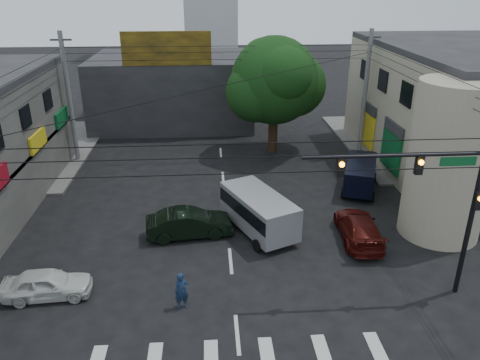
{
  "coord_description": "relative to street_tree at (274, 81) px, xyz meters",
  "views": [
    {
      "loc": [
        -0.85,
        -16.84,
        12.35
      ],
      "look_at": [
        0.59,
        4.0,
        3.31
      ],
      "focal_mm": 35.0,
      "sensor_mm": 36.0,
      "label": 1
    }
  ],
  "objects": [
    {
      "name": "ground",
      "position": [
        -4.0,
        -17.0,
        -5.47
      ],
      "size": [
        160.0,
        160.0,
        0.0
      ],
      "primitive_type": "plane",
      "color": "black",
      "rests_on": "ground"
    },
    {
      "name": "sidewalk_far_right",
      "position": [
        14.0,
        1.0,
        -5.4
      ],
      "size": [
        16.0,
        16.0,
        0.15
      ],
      "primitive_type": "cube",
      "color": "#514F4C",
      "rests_on": "ground"
    },
    {
      "name": "corner_column",
      "position": [
        7.0,
        -13.0,
        -1.47
      ],
      "size": [
        4.0,
        4.0,
        8.0
      ],
      "primitive_type": "cylinder",
      "color": "gray",
      "rests_on": "ground"
    },
    {
      "name": "building_far",
      "position": [
        -8.0,
        9.0,
        -2.47
      ],
      "size": [
        14.0,
        10.0,
        6.0
      ],
      "primitive_type": "cube",
      "color": "#232326",
      "rests_on": "ground"
    },
    {
      "name": "billboard",
      "position": [
        -8.0,
        4.1,
        1.83
      ],
      "size": [
        7.0,
        0.3,
        2.6
      ],
      "primitive_type": "cube",
      "color": "olive",
      "rests_on": "building_far"
    },
    {
      "name": "street_tree",
      "position": [
        0.0,
        0.0,
        0.0
      ],
      "size": [
        6.4,
        6.4,
        8.7
      ],
      "color": "black",
      "rests_on": "ground"
    },
    {
      "name": "traffic_gantry",
      "position": [
        3.82,
        -18.0,
        -0.64
      ],
      "size": [
        7.1,
        0.35,
        7.2
      ],
      "color": "black",
      "rests_on": "ground"
    },
    {
      "name": "utility_pole_far_left",
      "position": [
        -14.5,
        -1.0,
        -0.87
      ],
      "size": [
        0.32,
        0.32,
        9.2
      ],
      "primitive_type": "cylinder",
      "color": "#59595B",
      "rests_on": "ground"
    },
    {
      "name": "utility_pole_far_right",
      "position": [
        6.5,
        -1.0,
        -0.87
      ],
      "size": [
        0.32,
        0.32,
        9.2
      ],
      "primitive_type": "cylinder",
      "color": "#59595B",
      "rests_on": "ground"
    },
    {
      "name": "dark_sedan",
      "position": [
        -6.01,
        -12.48,
        -4.75
      ],
      "size": [
        2.59,
        4.78,
        1.45
      ],
      "primitive_type": "imported",
      "rotation": [
        0.0,
        0.0,
        1.69
      ],
      "color": "black",
      "rests_on": "ground"
    },
    {
      "name": "white_compact",
      "position": [
        -11.78,
        -17.14,
        -4.86
      ],
      "size": [
        1.92,
        3.81,
        1.24
      ],
      "primitive_type": "imported",
      "rotation": [
        0.0,
        0.0,
        1.63
      ],
      "color": "silver",
      "rests_on": "ground"
    },
    {
      "name": "maroon_sedan",
      "position": [
        2.63,
        -13.44,
        -4.8
      ],
      "size": [
        2.52,
        4.9,
        1.35
      ],
      "primitive_type": "imported",
      "rotation": [
        0.0,
        0.0,
        3.07
      ],
      "color": "#400C09",
      "rests_on": "ground"
    },
    {
      "name": "silver_minivan",
      "position": [
        -2.39,
        -12.28,
        -4.41
      ],
      "size": [
        6.49,
        5.76,
        2.13
      ],
      "primitive_type": null,
      "rotation": [
        0.0,
        0.0,
        1.99
      ],
      "color": "#94969B",
      "rests_on": "ground"
    },
    {
      "name": "navy_van",
      "position": [
        4.57,
        -7.34,
        -4.56
      ],
      "size": [
        5.68,
        4.72,
        1.82
      ],
      "primitive_type": null,
      "rotation": [
        0.0,
        0.0,
        1.21
      ],
      "color": "black",
      "rests_on": "ground"
    },
    {
      "name": "traffic_officer",
      "position": [
        -6.12,
        -18.27,
        -4.67
      ],
      "size": [
        0.77,
        0.67,
        1.6
      ],
      "primitive_type": "imported",
      "rotation": [
        0.0,
        0.0,
        0.26
      ],
      "color": "#132342",
      "rests_on": "ground"
    }
  ]
}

